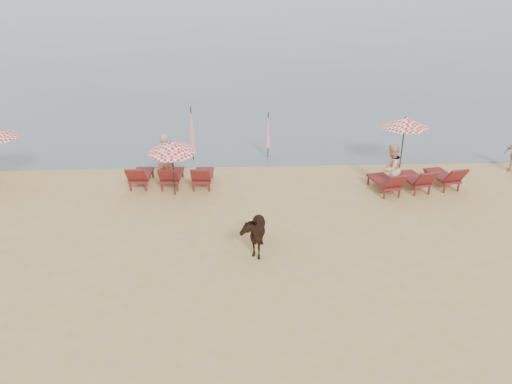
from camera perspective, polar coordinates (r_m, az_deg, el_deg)
The scene contains 11 objects.
ground at distance 11.85m, azimuth 1.08°, elevation -14.94°, with size 120.00×120.00×0.00m, color tan.
sea at distance 89.48m, azimuth -2.20°, elevation 19.45°, with size 160.00×140.00×0.06m, color #51606B.
lounger_cluster_left at distance 18.76m, azimuth -9.68°, elevation 1.90°, with size 3.10×1.93×0.66m.
lounger_cluster_right at distance 19.10m, azimuth 17.93°, elevation 1.46°, with size 3.35×2.35×0.67m.
umbrella_open_left_b at distance 17.57m, azimuth -9.61°, elevation 5.12°, with size 1.66×1.69×2.12m.
umbrella_open_right at distance 20.34m, azimuth 16.70°, elevation 7.66°, with size 1.85×1.85×2.25m.
umbrella_closed_left at distance 21.02m, azimuth -7.36°, elevation 7.30°, with size 0.28×0.28×2.32m.
umbrella_closed_right at distance 21.19m, azimuth 1.40°, elevation 7.10°, with size 0.25×0.25×2.02m.
cow at distance 14.25m, azimuth -0.33°, elevation -4.47°, with size 0.69×1.51×1.28m, color black.
beachgoer_left at distance 18.94m, azimuth -10.27°, elevation 3.79°, with size 0.72×0.47×1.98m, color tan.
beachgoer_right_a at distance 18.53m, azimuth 15.15°, elevation 2.59°, with size 0.89×0.69×1.83m, color #DBA389.
Camera 1 is at (-0.61, -9.16, 7.49)m, focal length 35.00 mm.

